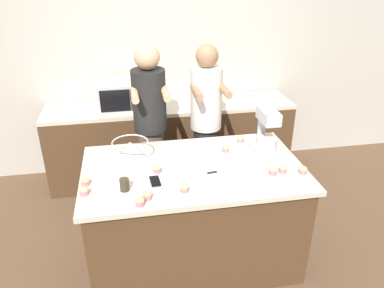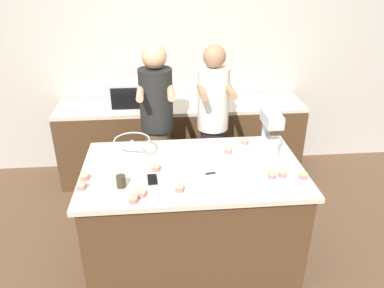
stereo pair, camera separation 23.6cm
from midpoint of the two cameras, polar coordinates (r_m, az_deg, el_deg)
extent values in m
plane|color=brown|center=(3.53, 2.08, -16.62)|extent=(16.00, 16.00, 0.00)
cube|color=#B2ADA3|center=(4.50, -0.51, 12.80)|extent=(10.00, 0.06, 2.70)
cube|color=#4C331E|center=(3.24, 2.21, -10.94)|extent=(1.68, 0.98, 0.88)
cube|color=beige|center=(2.99, 2.36, -3.92)|extent=(1.75, 1.04, 0.04)
cube|color=#4C331E|center=(4.48, -0.10, 0.33)|extent=(2.80, 0.60, 0.88)
cube|color=beige|center=(4.30, -0.10, 5.85)|extent=(2.80, 0.60, 0.04)
cylinder|color=brown|center=(3.85, -3.28, -3.93)|extent=(0.24, 0.24, 0.93)
cylinder|color=black|center=(3.53, -3.59, 6.75)|extent=(0.31, 0.31, 0.58)
sphere|color=tan|center=(3.41, -3.78, 13.19)|extent=(0.23, 0.23, 0.23)
cylinder|color=tan|center=(3.33, -5.87, 7.74)|extent=(0.06, 0.34, 0.06)
cylinder|color=tan|center=(3.33, -1.24, 7.91)|extent=(0.06, 0.34, 0.06)
cylinder|color=#232328|center=(3.90, 4.72, -3.68)|extent=(0.24, 0.24, 0.91)
cylinder|color=silver|center=(3.59, 5.17, 6.84)|extent=(0.30, 0.30, 0.60)
sphere|color=#936B4C|center=(3.47, 5.44, 13.15)|extent=(0.21, 0.21, 0.21)
cylinder|color=#936B4C|center=(3.36, 3.59, 7.94)|extent=(0.06, 0.34, 0.06)
cylinder|color=#936B4C|center=(3.41, 7.89, 8.00)|extent=(0.06, 0.34, 0.06)
cube|color=#B2B7BC|center=(3.26, 13.55, -1.27)|extent=(0.20, 0.30, 0.03)
cylinder|color=#B2B7BC|center=(3.30, 13.21, 1.80)|extent=(0.07, 0.07, 0.25)
cube|color=#B2B7BC|center=(3.12, 14.24, 3.73)|extent=(0.13, 0.26, 0.10)
cylinder|color=#BCBCC1|center=(3.20, 13.88, -0.47)|extent=(0.17, 0.17, 0.11)
cone|color=#BCBCC1|center=(3.11, -6.93, -0.71)|extent=(0.29, 0.29, 0.16)
torus|color=#BCBCC1|center=(3.07, -7.01, 0.58)|extent=(0.30, 0.30, 0.01)
cube|color=silver|center=(3.18, 2.65, -1.31)|extent=(0.39, 0.26, 0.02)
cube|color=white|center=(3.17, 2.66, -0.99)|extent=(0.32, 0.21, 0.02)
cube|color=#B7B7BC|center=(4.23, -7.77, 7.70)|extent=(0.46, 0.38, 0.30)
cube|color=black|center=(4.05, -8.44, 6.80)|extent=(0.31, 0.01, 0.24)
cube|color=#2D2D2D|center=(4.04, -5.51, 6.93)|extent=(0.09, 0.01, 0.24)
cube|color=black|center=(2.81, -3.68, -5.46)|extent=(0.08, 0.15, 0.01)
cube|color=black|center=(2.81, -3.68, -5.36)|extent=(0.07, 0.13, 0.00)
cylinder|color=#332D1E|center=(2.74, -8.34, -5.70)|extent=(0.07, 0.07, 0.09)
cube|color=#BCBCC1|center=(2.93, 7.21, -4.25)|extent=(0.14, 0.04, 0.01)
cube|color=black|center=(2.90, 5.17, -4.54)|extent=(0.08, 0.03, 0.01)
cylinder|color=#D17084|center=(2.98, 18.81, -4.79)|extent=(0.06, 0.06, 0.03)
ellipsoid|color=tan|center=(2.97, 18.87, -4.38)|extent=(0.06, 0.06, 0.04)
cylinder|color=#D17084|center=(3.39, 10.05, 0.21)|extent=(0.06, 0.06, 0.03)
ellipsoid|color=tan|center=(3.38, 10.08, 0.59)|extent=(0.06, 0.06, 0.04)
cylinder|color=#D17084|center=(2.78, -14.16, -6.49)|extent=(0.06, 0.06, 0.03)
ellipsoid|color=tan|center=(2.77, -14.21, -6.05)|extent=(0.06, 0.06, 0.04)
cylinder|color=#D17084|center=(2.63, -5.11, -7.73)|extent=(0.06, 0.06, 0.03)
ellipsoid|color=tan|center=(2.62, -5.13, -7.28)|extent=(0.06, 0.06, 0.04)
cylinder|color=#D17084|center=(2.96, 15.86, -4.55)|extent=(0.06, 0.06, 0.03)
ellipsoid|color=tan|center=(2.95, 15.92, -4.14)|extent=(0.06, 0.06, 0.04)
cylinder|color=#D17084|center=(2.93, -3.20, -3.86)|extent=(0.06, 0.06, 0.03)
ellipsoid|color=tan|center=(2.91, -3.21, -3.44)|extent=(0.06, 0.06, 0.04)
cylinder|color=#D17084|center=(2.89, -13.81, -5.12)|extent=(0.06, 0.06, 0.03)
ellipsoid|color=tan|center=(2.88, -13.86, -4.69)|extent=(0.06, 0.06, 0.04)
cylinder|color=#D17084|center=(3.44, 12.97, 0.33)|extent=(0.06, 0.06, 0.03)
ellipsoid|color=tan|center=(3.43, 13.01, 0.70)|extent=(0.06, 0.06, 0.04)
cylinder|color=#D17084|center=(2.68, 0.64, -6.96)|extent=(0.06, 0.06, 0.03)
ellipsoid|color=tan|center=(2.66, 0.64, -6.51)|extent=(0.06, 0.06, 0.04)
cylinder|color=#D17084|center=(2.92, 14.38, -4.81)|extent=(0.06, 0.06, 0.03)
ellipsoid|color=tan|center=(2.91, 14.43, -4.39)|extent=(0.06, 0.06, 0.04)
cylinder|color=#D17084|center=(2.58, -6.30, -8.63)|extent=(0.06, 0.06, 0.03)
ellipsoid|color=tan|center=(2.56, -6.33, -8.17)|extent=(0.06, 0.06, 0.04)
cylinder|color=#D17084|center=(3.21, 7.63, -1.15)|extent=(0.06, 0.06, 0.03)
ellipsoid|color=tan|center=(3.20, 7.66, -0.75)|extent=(0.06, 0.06, 0.04)
camera|label=1|loc=(0.12, -87.70, 1.14)|focal=35.00mm
camera|label=2|loc=(0.12, 92.30, -1.14)|focal=35.00mm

